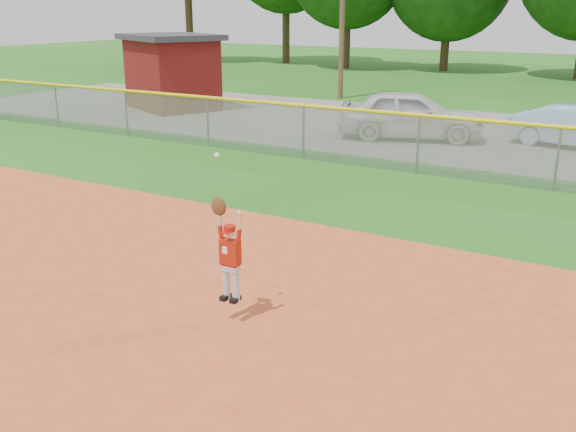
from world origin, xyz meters
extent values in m
plane|color=#205D15|center=(0.00, 0.00, 0.00)|extent=(120.00, 120.00, 0.00)
cube|color=slate|center=(0.00, 16.00, 0.01)|extent=(44.00, 10.00, 0.03)
imported|color=silver|center=(-1.72, 14.20, 0.81)|extent=(4.91, 3.18, 1.56)
imported|color=#87B1C9|center=(3.03, 15.35, 0.64)|extent=(3.86, 1.93, 1.21)
cube|color=#560E0C|center=(-12.59, 15.43, 1.41)|extent=(4.41, 3.97, 2.82)
cube|color=#333338|center=(-12.59, 15.43, 2.94)|extent=(5.01, 4.57, 0.23)
cube|color=gray|center=(0.00, 10.00, 0.75)|extent=(40.00, 0.03, 1.50)
cylinder|color=yellow|center=(0.00, 10.00, 1.50)|extent=(40.00, 0.10, 0.10)
cylinder|color=gray|center=(-13.33, 10.00, 0.75)|extent=(0.06, 0.06, 1.50)
cylinder|color=gray|center=(-10.00, 10.00, 0.75)|extent=(0.06, 0.06, 1.50)
cylinder|color=gray|center=(-6.67, 10.00, 0.75)|extent=(0.06, 0.06, 1.50)
cylinder|color=gray|center=(-3.33, 10.00, 0.75)|extent=(0.06, 0.06, 1.50)
cylinder|color=gray|center=(0.00, 10.00, 0.75)|extent=(0.06, 0.06, 1.50)
cylinder|color=gray|center=(3.33, 10.00, 0.75)|extent=(0.06, 0.06, 1.50)
cylinder|color=#422D1C|center=(-27.25, 35.02, 2.93)|extent=(0.56, 0.56, 5.87)
cylinder|color=#422D1C|center=(-20.61, 38.40, 3.05)|extent=(0.56, 0.56, 6.10)
cylinder|color=#422D1C|center=(-14.62, 36.53, 2.22)|extent=(0.56, 0.56, 4.43)
cylinder|color=#422D1C|center=(-8.07, 38.17, 2.05)|extent=(0.56, 0.56, 4.11)
cylinder|color=silver|center=(0.57, 0.83, 0.56)|extent=(0.10, 0.10, 0.44)
cylinder|color=silver|center=(0.73, 0.83, 0.56)|extent=(0.10, 0.10, 0.44)
cube|color=black|center=(0.57, 0.80, 0.37)|extent=(0.09, 0.18, 0.06)
cube|color=black|center=(0.73, 0.81, 0.37)|extent=(0.09, 0.18, 0.06)
cube|color=silver|center=(0.65, 0.83, 0.81)|extent=(0.23, 0.13, 0.09)
cube|color=maroon|center=(0.65, 0.83, 0.86)|extent=(0.24, 0.14, 0.04)
cube|color=#9E1A0B|center=(0.65, 0.83, 1.03)|extent=(0.27, 0.15, 0.33)
cube|color=white|center=(0.61, 0.75, 1.07)|extent=(0.08, 0.01, 0.10)
sphere|color=beige|center=(0.65, 0.83, 1.31)|extent=(0.15, 0.15, 0.15)
cylinder|color=#AF140A|center=(0.65, 0.83, 1.35)|extent=(0.16, 0.16, 0.07)
cube|color=#AF140A|center=(0.65, 0.75, 1.32)|extent=(0.12, 0.09, 0.01)
cylinder|color=#9E1A0B|center=(0.51, 0.83, 1.28)|extent=(0.09, 0.06, 0.18)
cylinder|color=beige|center=(0.49, 0.82, 1.46)|extent=(0.07, 0.05, 0.20)
ellipsoid|color=#4C2D14|center=(0.49, 0.82, 1.63)|extent=(0.23, 0.11, 0.26)
sphere|color=white|center=(0.49, 0.82, 2.30)|extent=(0.07, 0.07, 0.07)
cylinder|color=#9E1A0B|center=(0.79, 0.83, 1.28)|extent=(0.09, 0.06, 0.18)
cylinder|color=beige|center=(0.80, 0.83, 1.46)|extent=(0.07, 0.05, 0.20)
sphere|color=beige|center=(0.80, 0.83, 1.59)|extent=(0.07, 0.07, 0.07)
camera|label=1|loc=(5.25, -5.54, 4.07)|focal=40.00mm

